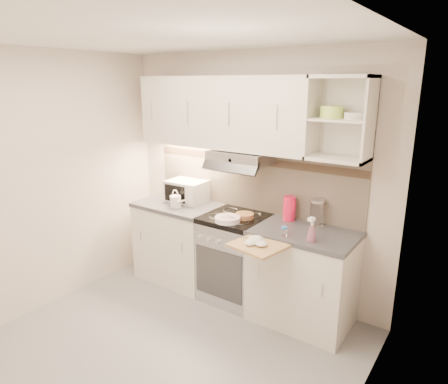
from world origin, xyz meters
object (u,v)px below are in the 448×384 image
object	(u,v)px
cutting_board	(258,246)
watering_can	(176,201)
pink_pitcher	(289,208)
electric_range	(235,257)
glass_jar	(317,213)
spray_bottle	(312,231)
microwave	(187,191)
plate_stack	(228,219)

from	to	relation	value
cutting_board	watering_can	bearing A→B (deg)	174.81
pink_pitcher	cutting_board	bearing A→B (deg)	-71.14
watering_can	pink_pitcher	size ratio (longest dim) A/B	0.97
electric_range	glass_jar	size ratio (longest dim) A/B	3.59
spray_bottle	microwave	bearing A→B (deg)	176.53
watering_can	electric_range	bearing A→B (deg)	22.62
microwave	glass_jar	xyz separation A→B (m)	(1.50, 0.08, 0.01)
pink_pitcher	spray_bottle	world-z (taller)	pink_pitcher
plate_stack	pink_pitcher	bearing A→B (deg)	38.65
electric_range	microwave	bearing A→B (deg)	170.89
watering_can	glass_jar	xyz separation A→B (m)	(1.44, 0.33, 0.06)
microwave	pink_pitcher	xyz separation A→B (m)	(1.22, 0.08, -0.00)
microwave	plate_stack	xyz separation A→B (m)	(0.76, -0.30, -0.10)
electric_range	pink_pitcher	world-z (taller)	pink_pitcher
electric_range	microwave	xyz separation A→B (m)	(-0.73, 0.12, 0.57)
electric_range	microwave	distance (m)	0.93
microwave	watering_can	bearing A→B (deg)	-79.92
microwave	electric_range	bearing A→B (deg)	-11.55
pink_pitcher	electric_range	bearing A→B (deg)	-142.96
plate_stack	glass_jar	world-z (taller)	glass_jar
plate_stack	watering_can	bearing A→B (deg)	175.70
watering_can	glass_jar	world-z (taller)	glass_jar
watering_can	plate_stack	size ratio (longest dim) A/B	0.92
glass_jar	watering_can	bearing A→B (deg)	-167.20
microwave	glass_jar	distance (m)	1.50
glass_jar	cutting_board	world-z (taller)	glass_jar
electric_range	cutting_board	xyz separation A→B (m)	(0.53, -0.46, 0.42)
plate_stack	pink_pitcher	world-z (taller)	pink_pitcher
microwave	spray_bottle	size ratio (longest dim) A/B	1.87
electric_range	glass_jar	world-z (taller)	glass_jar
electric_range	spray_bottle	distance (m)	1.06
watering_can	pink_pitcher	distance (m)	1.21
electric_range	plate_stack	world-z (taller)	plate_stack
electric_range	watering_can	xyz separation A→B (m)	(-0.67, -0.13, 0.52)
watering_can	glass_jar	size ratio (longest dim) A/B	0.91
microwave	plate_stack	bearing A→B (deg)	-23.88
plate_stack	spray_bottle	xyz separation A→B (m)	(0.86, -0.01, 0.07)
glass_jar	cutting_board	bearing A→B (deg)	-109.72
plate_stack	spray_bottle	bearing A→B (deg)	-0.88
glass_jar	cutting_board	distance (m)	0.72
watering_can	cutting_board	distance (m)	1.25
glass_jar	spray_bottle	distance (m)	0.41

